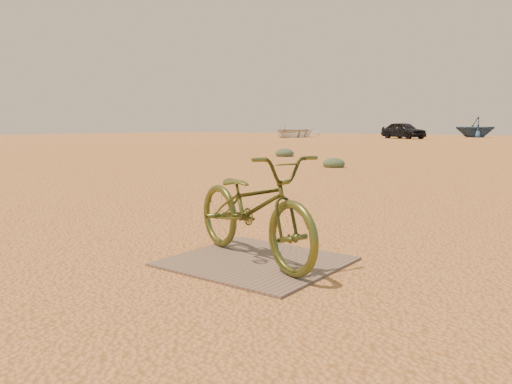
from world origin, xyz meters
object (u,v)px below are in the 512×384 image
Objects in this scene: boat_far_left at (475,127)px; boat_near_left at (293,131)px; car at (403,130)px; plywood_board at (256,261)px; bicycle at (253,207)px.

boat_near_left is at bearing -90.96° from boat_far_left.
car reaches higher than boat_near_left.
boat_near_left is at bearing 122.13° from plywood_board.
plywood_board is 49.91m from boat_far_left.
boat_near_left is 1.56× the size of boat_far_left.
boat_far_left reaches higher than plywood_board.
boat_near_left is (-24.17, 38.54, 0.13)m from bicycle.
car is at bearing 39.06° from bicycle.
car reaches higher than bicycle.
plywood_board is at bearing -66.15° from boat_near_left.
boat_near_left is at bearing 125.51° from car.
bicycle is (-0.04, 0.01, 0.48)m from plywood_board.
boat_near_left is (-24.21, 38.54, 0.61)m from plywood_board.
boat_far_left reaches higher than car.
car is at bearing -61.41° from boat_far_left.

